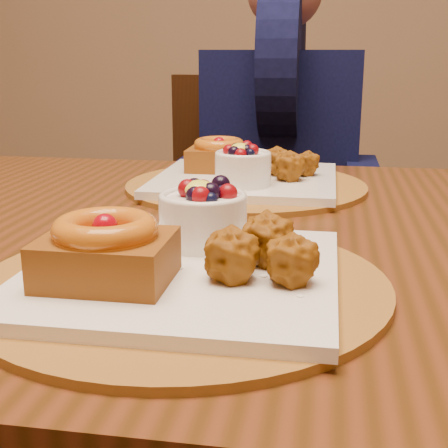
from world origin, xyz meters
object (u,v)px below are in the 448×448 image
Objects in this scene: chair_far at (238,235)px; diner at (281,122)px; dining_table at (223,282)px; place_setting_near at (180,260)px; place_setting_far at (244,175)px.

chair_far is 0.32m from diner.
place_setting_near reaches higher than dining_table.
diner reaches higher than place_setting_far.
diner reaches higher than place_setting_near.
place_setting_far is (-0.00, 0.22, 0.10)m from dining_table.
dining_table is 0.83m from chair_far.
dining_table is 2.14× the size of diner.
place_setting_far is 0.42× the size of chair_far.
place_setting_near reaches higher than place_setting_far.
dining_table is 0.24m from place_setting_near.
chair_far is at bearing 96.80° from dining_table.
chair_far reaches higher than place_setting_near.
place_setting_near is 1.00× the size of place_setting_far.
chair_far is at bearing 99.04° from place_setting_far.
place_setting_far is at bearing 90.58° from dining_table.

